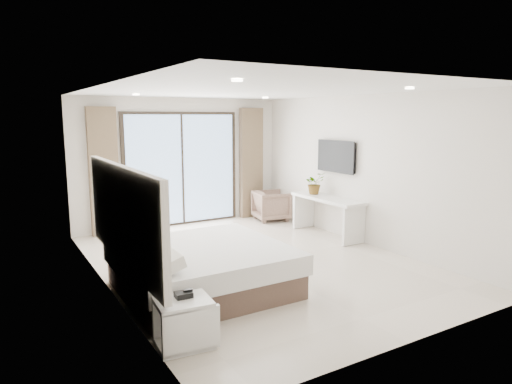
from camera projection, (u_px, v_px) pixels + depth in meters
ground at (256, 262)px, 7.33m from camera, size 6.20×6.20×0.00m
room_shell at (224, 161)px, 7.56m from camera, size 4.62×6.22×2.72m
bed at (202, 268)px, 6.08m from camera, size 2.13×2.03×0.73m
nightstand at (184, 323)px, 4.61m from camera, size 0.58×0.50×0.49m
phone at (184, 295)px, 4.63m from camera, size 0.18×0.14×0.06m
console_desk at (327, 207)px, 8.87m from camera, size 0.53×1.68×0.77m
plant at (315, 186)px, 9.15m from camera, size 0.40×0.44×0.34m
armchair at (272, 204)px, 10.24m from camera, size 0.79×0.82×0.73m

